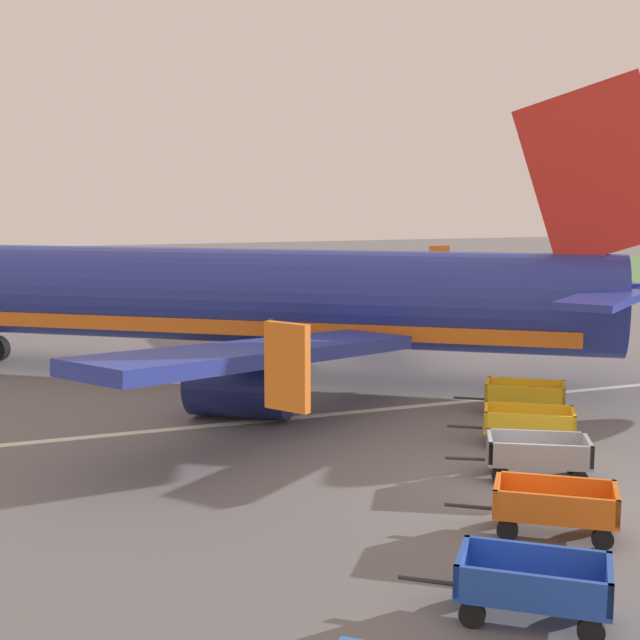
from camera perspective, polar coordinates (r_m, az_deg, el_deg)
The scene contains 9 objects.
ground_plane at distance 22.27m, azimuth 13.25°, elevation -10.57°, with size 220.00×220.00×0.00m, color slate.
grass_strip at distance 68.55m, azimuth -10.61°, elevation 2.11°, with size 220.00×28.00×0.06m, color #518442.
apron_stripe at distance 29.25m, azimuth 4.07°, elevation -5.84°, with size 120.00×0.36×0.01m, color silver.
airplane at distance 34.42m, azimuth -4.48°, elevation 1.43°, with size 32.87×28.35×11.34m.
baggage_cart_nearest at distance 15.65m, azimuth 13.70°, elevation -16.46°, with size 3.26×2.76×1.07m.
baggage_cart_second_in_row at distance 19.31m, azimuth 15.04°, elevation -11.69°, with size 3.32×2.67×1.07m.
baggage_cart_third_in_row at distance 22.79m, azimuth 13.99°, elevation -8.57°, with size 3.47×2.43×1.07m.
baggage_cart_fourth_in_row at distance 25.65m, azimuth 13.44°, elevation -6.67°, with size 3.38×2.56×1.07m.
baggage_cart_far_end at distance 29.10m, azimuth 13.21°, elevation -4.90°, with size 3.31×2.68×1.07m.
Camera 1 is at (-11.97, -17.40, 7.06)m, focal length 49.04 mm.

